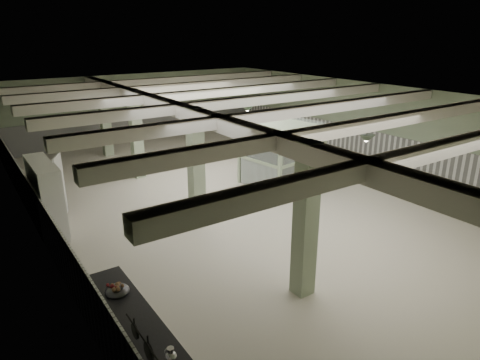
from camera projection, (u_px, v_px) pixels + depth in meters
floor at (244, 193)px, 15.99m from camera, size 20.00×20.00×0.00m
ceiling at (244, 96)px, 14.79m from camera, size 14.00×20.00×0.02m
wall_back at (139, 107)px, 23.19m from camera, size 14.00×0.02×3.60m
wall_left at (34, 184)px, 11.68m from camera, size 0.02×20.00×3.60m
wall_right at (372, 124)px, 19.10m from camera, size 0.02×20.00×3.60m
wainscot_left at (40, 219)px, 12.04m from camera, size 0.05×19.90×1.50m
wainscot_right at (370, 147)px, 19.44m from camera, size 0.05×19.90×1.50m
wainscot_back at (141, 127)px, 23.52m from camera, size 13.90×0.05×1.50m
girder at (179, 110)px, 13.54m from camera, size 0.45×19.90×0.40m
beam_a at (446, 148)px, 9.00m from camera, size 13.90×0.35×0.32m
beam_b at (355, 127)px, 10.95m from camera, size 13.90×0.35×0.32m
beam_c at (291, 112)px, 12.90m from camera, size 13.90×0.35×0.32m
beam_d at (244, 102)px, 14.85m from camera, size 13.90×0.35×0.32m
beam_e at (208, 93)px, 16.80m from camera, size 13.90×0.35×0.32m
beam_f at (179, 87)px, 18.76m from camera, size 13.90×0.35×0.32m
beam_g at (156, 81)px, 20.71m from camera, size 13.90×0.35×0.32m
column_a at (306, 221)px, 9.38m from camera, size 0.42×0.42×3.60m
column_b at (196, 165)px, 13.28m from camera, size 0.42×0.42×3.60m
column_c at (136, 135)px, 17.19m from camera, size 0.42×0.42×3.60m
column_d at (105, 118)px, 20.31m from camera, size 0.42×0.42×3.60m
hook_rail at (142, 337)px, 5.77m from camera, size 0.02×1.20×0.02m
pendant_front at (366, 138)px, 11.34m from camera, size 0.44×0.44×0.22m
pendant_mid at (247, 109)px, 15.63m from camera, size 0.44×0.44×0.22m
pendant_back at (185, 93)px, 19.53m from camera, size 0.44×0.44×0.22m
pitcher_near at (171, 356)px, 6.56m from camera, size 0.24×0.27×0.29m
veg_colander at (117, 288)px, 8.34m from camera, size 0.50×0.50×0.22m
skillet_near at (149, 352)px, 5.81m from camera, size 0.04×0.29×0.29m
skillet_far at (135, 331)px, 6.21m from camera, size 0.03×0.24×0.24m
walkin_cooler at (47, 198)px, 12.66m from camera, size 0.95×2.35×2.16m
guard_booth at (282, 143)px, 16.69m from camera, size 3.14×2.77×2.39m
filing_cabinet at (311, 163)px, 17.69m from camera, size 0.51×0.60×1.12m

